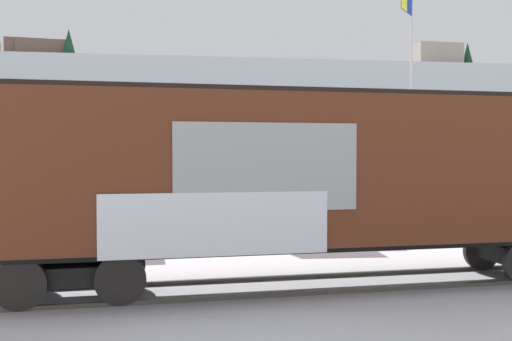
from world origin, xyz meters
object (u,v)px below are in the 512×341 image
at_px(flagpole, 409,69).
at_px(parked_car_white, 297,212).
at_px(freight_car, 326,172).
at_px(parked_car_green, 107,216).

relative_size(flagpole, parked_car_white, 2.20).
relative_size(freight_car, flagpole, 1.57).
xyz_separation_m(parked_car_green, parked_car_white, (5.90, 0.22, -0.01)).
distance_m(flagpole, parked_car_green, 13.57).
bearing_deg(flagpole, parked_car_white, -142.05).
height_order(freight_car, flagpole, flagpole).
bearing_deg(flagpole, freight_car, -120.97).
xyz_separation_m(flagpole, parked_car_white, (-5.67, -4.42, -5.37)).
relative_size(flagpole, parked_car_green, 2.28).
height_order(flagpole, parked_car_green, flagpole).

